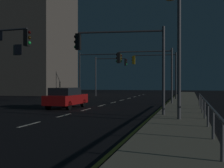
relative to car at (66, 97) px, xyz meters
name	(u,v)px	position (x,y,z in m)	size (l,w,h in m)	color
ground_plane	(88,109)	(1.86, -0.26, -0.82)	(112.00, 112.00, 0.00)	black
sidewalk_right	(182,110)	(8.60, -0.26, -0.75)	(2.75, 77.00, 0.14)	gray
lane_markings_center	(102,105)	(1.86, 3.24, -0.82)	(0.14, 50.00, 0.01)	silver
lane_edge_line	(164,105)	(6.98, 4.74, -0.82)	(0.14, 53.00, 0.01)	gold
car	(66,97)	(0.00, 0.00, 0.00)	(1.95, 4.45, 1.57)	#B71414
traffic_light_near_right	(122,52)	(5.31, -4.46, 2.91)	(5.25, 0.77, 4.98)	#4C4C51
traffic_light_mid_right	(109,68)	(-2.03, 20.35, 3.16)	(4.56, 0.81, 5.61)	#4C4C51
traffic_light_mid_left	(145,64)	(5.30, 5.28, 2.78)	(5.05, 0.41, 4.82)	#4C4C51
traffic_light_far_center	(98,66)	(-1.46, 12.99, 3.15)	(5.27, 0.40, 5.54)	#2D3033
traffic_light_near_left	(156,66)	(5.39, 12.74, 3.01)	(5.06, 0.34, 5.15)	#38383D
street_lamp_across_street	(177,38)	(8.48, -5.75, 3.38)	(0.90, 1.84, 6.68)	#4C4C51
barrier_fence	(208,109)	(9.83, -8.41, 0.05)	(0.09, 22.79, 0.98)	#59595E
building_distant	(18,9)	(-19.08, 24.37, 13.57)	(16.77, 12.68, 28.77)	#6B6056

